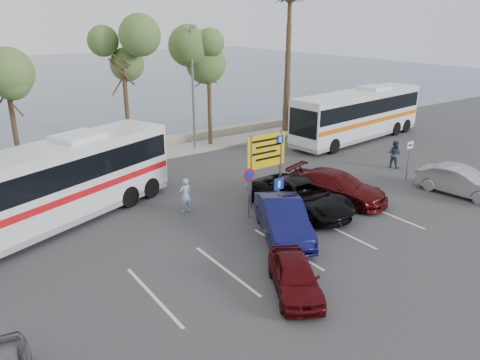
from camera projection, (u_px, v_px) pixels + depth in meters
ground at (293, 232)px, 20.05m from camera, size 120.00×120.00×0.00m
kerb_strip at (152, 155)px, 30.82m from camera, size 44.00×2.40×0.15m
seawall at (140, 145)px, 32.29m from camera, size 48.00×0.80×0.60m
sea at (13, 81)px, 66.31m from camera, size 140.00×140.00×0.00m
tree_left at (5, 71)px, 24.50m from camera, size 3.20×3.20×7.20m
tree_mid at (122, 53)px, 27.81m from camera, size 3.20×3.20×8.00m
tree_right at (209, 57)px, 31.23m from camera, size 3.20×3.20×7.40m
street_lamp_right at (193, 83)px, 30.57m from camera, size 0.45×1.15×8.01m
direction_sign at (266, 156)px, 22.25m from camera, size 2.20×0.12×3.60m
sign_no_stop at (249, 185)px, 21.04m from camera, size 0.60×0.08×2.35m
sign_parking at (278, 196)px, 20.06m from camera, size 0.50×0.07×2.25m
sign_taxi at (409, 155)px, 26.04m from camera, size 0.50×0.07×2.20m
lane_markings at (288, 248)px, 18.66m from camera, size 12.02×4.20×0.01m
coach_bus_left at (49, 189)px, 20.01m from camera, size 12.27×6.97×3.80m
coach_bus_right at (358, 116)px, 34.32m from camera, size 12.42×3.97×3.80m
car_blue at (283, 219)px, 19.44m from camera, size 3.64×5.00×1.57m
car_maroon at (337, 187)px, 23.24m from camera, size 3.48×5.46×1.47m
car_red at (295, 276)px, 15.52m from camera, size 3.01×3.83×1.22m
suv_black at (301, 196)px, 21.93m from camera, size 2.80×5.59×1.52m
car_silver_b at (461, 181)px, 24.02m from camera, size 2.13×4.55×1.44m
pedestrian_near at (185, 195)px, 21.84m from camera, size 0.61×0.41×1.67m
pedestrian_far at (394, 154)px, 28.30m from camera, size 0.83×0.96×1.69m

